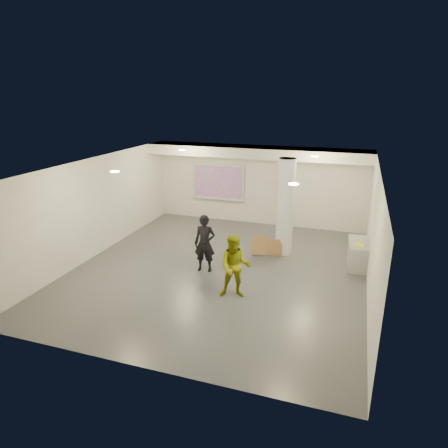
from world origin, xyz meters
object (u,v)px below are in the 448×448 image
(credenza, at_px, (358,254))
(man, at_px, (235,266))
(projection_screen, at_px, (218,182))
(woman, at_px, (205,243))
(column, at_px, (285,207))

(credenza, bearing_deg, man, -138.50)
(projection_screen, distance_m, credenza, 6.19)
(credenza, xyz_separation_m, woman, (-4.10, -1.68, 0.44))
(projection_screen, height_order, man, projection_screen)
(credenza, bearing_deg, projection_screen, 147.37)
(man, bearing_deg, credenza, 32.57)
(man, bearing_deg, column, 66.12)
(column, distance_m, projection_screen, 4.08)
(credenza, distance_m, woman, 4.45)
(column, height_order, woman, column)
(credenza, relative_size, woman, 0.78)
(column, distance_m, man, 3.29)
(projection_screen, distance_m, woman, 4.83)
(projection_screen, xyz_separation_m, credenza, (5.32, -2.94, -1.16))
(credenza, height_order, woman, woman)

